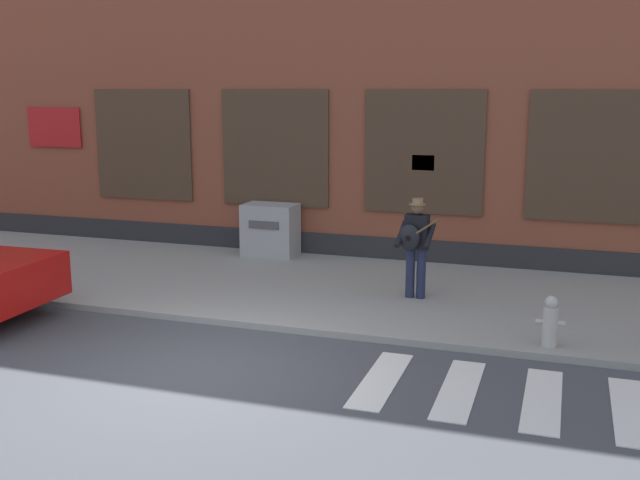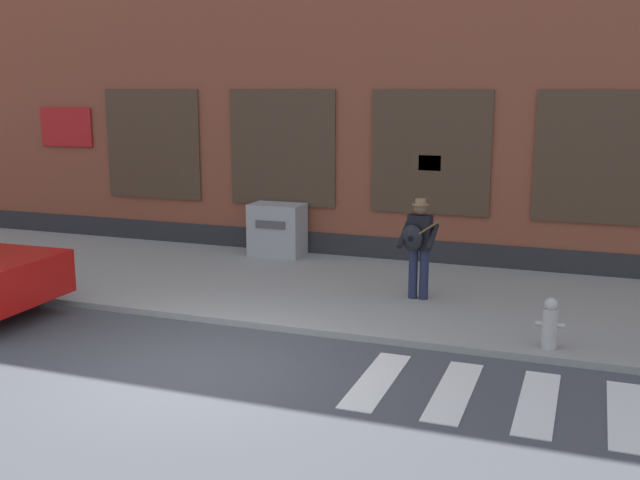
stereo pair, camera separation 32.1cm
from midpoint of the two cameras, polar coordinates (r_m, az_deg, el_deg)
ground_plane at (r=9.79m, az=-8.39°, el=-9.76°), size 160.00×160.00×0.00m
sidewalk at (r=13.37m, az=0.09°, el=-3.57°), size 28.00×4.79×0.10m
building_backdrop at (r=17.12m, az=5.34°, el=15.00°), size 28.00×4.06×9.18m
crosswalk at (r=9.13m, az=20.29°, el=-11.95°), size 5.20×1.90×0.01m
busker at (r=12.32m, az=8.24°, el=-0.21°), size 0.71×0.55×1.67m
utility_box at (r=15.54m, az=-2.68°, el=0.80°), size 1.09×0.72×1.08m
fire_hydrant at (r=10.54m, az=17.97°, el=-6.08°), size 0.38×0.20×0.70m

